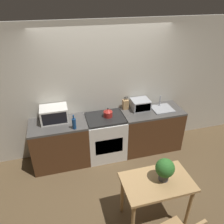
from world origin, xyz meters
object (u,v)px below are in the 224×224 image
at_px(toaster_oven, 140,104).
at_px(dining_table, 157,187).
at_px(kettle, 108,113).
at_px(bottle, 74,123).
at_px(microwave, 54,114).
at_px(stove_range, 105,136).

xyz_separation_m(toaster_oven, dining_table, (-0.43, -1.73, -0.34)).
distance_m(kettle, bottle, 0.71).
xyz_separation_m(microwave, bottle, (0.32, -0.35, -0.04)).
height_order(microwave, toaster_oven, microwave).
bearing_deg(dining_table, toaster_oven, 76.22).
bearing_deg(microwave, dining_table, -53.83).
height_order(microwave, bottle, microwave).
distance_m(microwave, bottle, 0.47).
height_order(kettle, toaster_oven, toaster_oven).
relative_size(stove_range, microwave, 1.85).
xyz_separation_m(bottle, toaster_oven, (1.37, 0.36, -0.00)).
bearing_deg(toaster_oven, bottle, -165.13).
bearing_deg(stove_range, microwave, 172.91).
xyz_separation_m(stove_range, dining_table, (0.33, -1.60, 0.21)).
distance_m(stove_range, toaster_oven, 0.95).
height_order(stove_range, dining_table, stove_range).
distance_m(kettle, dining_table, 1.67).
xyz_separation_m(stove_range, bottle, (-0.61, -0.23, 0.56)).
bearing_deg(toaster_oven, dining_table, -103.78).
height_order(bottle, toaster_oven, bottle).
relative_size(kettle, dining_table, 0.20).
height_order(kettle, bottle, bottle).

